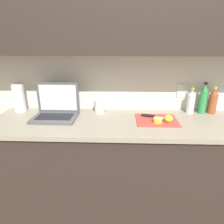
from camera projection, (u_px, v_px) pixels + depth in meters
name	position (u px, v px, depth m)	size (l,w,h in m)	color
ground_plane	(147.00, 212.00, 1.88)	(12.00, 12.00, 0.00)	brown
wall_back	(155.00, 36.00, 1.57)	(5.20, 0.38, 2.60)	white
counter_unit	(152.00, 170.00, 1.73)	(2.60, 0.59, 0.92)	#332823
laptop	(56.00, 109.00, 1.65)	(0.36, 0.27, 0.28)	#515156
cutting_board	(157.00, 120.00, 1.59)	(0.32, 0.27, 0.01)	#D1473D
knife	(151.00, 116.00, 1.64)	(0.25, 0.10, 0.02)	silver
lemon_half_cut	(158.00, 120.00, 1.53)	(0.07, 0.07, 0.04)	yellow
lemon_whole_beside	(168.00, 118.00, 1.53)	(0.06, 0.06, 0.06)	yellow
bottle_green_soda	(213.00, 101.00, 1.72)	(0.07, 0.07, 0.23)	#A34C2D
bottle_oil_tall	(203.00, 99.00, 1.72)	(0.06, 0.06, 0.27)	#2D934C
bottle_water_clear	(191.00, 102.00, 1.73)	(0.07, 0.07, 0.22)	silver
measuring_cup	(99.00, 106.00, 1.75)	(0.11, 0.09, 0.11)	silver
paper_towel_roll	(19.00, 98.00, 1.76)	(0.10, 0.10, 0.24)	white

